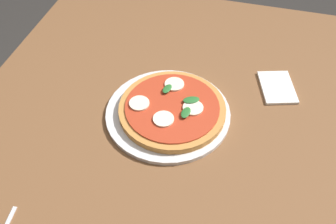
# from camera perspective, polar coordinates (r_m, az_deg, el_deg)

# --- Properties ---
(dining_table) EXTENTS (1.30, 1.16, 0.74)m
(dining_table) POSITION_cam_1_polar(r_m,az_deg,el_deg) (1.05, 1.69, -6.02)
(dining_table) COLOR brown
(dining_table) RESTS_ON ground_plane
(serving_tray) EXTENTS (0.33, 0.33, 0.01)m
(serving_tray) POSITION_cam_1_polar(r_m,az_deg,el_deg) (1.01, 0.00, -0.15)
(serving_tray) COLOR silver
(serving_tray) RESTS_ON dining_table
(pizza) EXTENTS (0.28, 0.28, 0.03)m
(pizza) POSITION_cam_1_polar(r_m,az_deg,el_deg) (1.00, 0.62, 0.51)
(pizza) COLOR #C6843F
(pizza) RESTS_ON serving_tray
(napkin) EXTENTS (0.15, 0.12, 0.01)m
(napkin) POSITION_cam_1_polar(r_m,az_deg,el_deg) (1.13, 16.00, 3.56)
(napkin) COLOR white
(napkin) RESTS_ON dining_table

